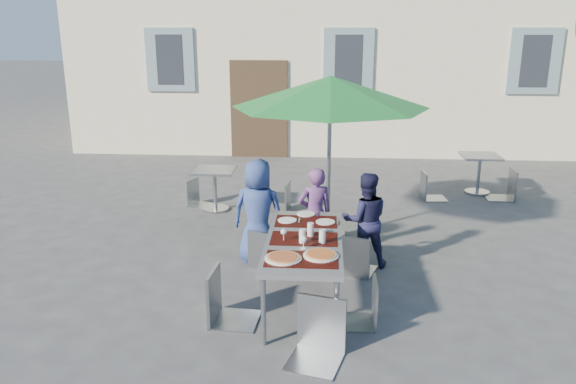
# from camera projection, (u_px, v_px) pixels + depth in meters

# --- Properties ---
(ground) EXTENTS (90.00, 90.00, 0.00)m
(ground) POSITION_uv_depth(u_px,v_px,m) (365.00, 318.00, 5.82)
(ground) COLOR #404042
(ground) RESTS_ON ground
(dining_table) EXTENTS (0.80, 1.85, 0.76)m
(dining_table) POSITION_uv_depth(u_px,v_px,m) (304.00, 244.00, 5.95)
(dining_table) COLOR #434448
(dining_table) RESTS_ON ground
(pizza_near_left) EXTENTS (0.36, 0.36, 0.03)m
(pizza_near_left) POSITION_uv_depth(u_px,v_px,m) (283.00, 257.00, 5.41)
(pizza_near_left) COLOR white
(pizza_near_left) RESTS_ON dining_table
(pizza_near_right) EXTENTS (0.35, 0.35, 0.03)m
(pizza_near_right) POSITION_uv_depth(u_px,v_px,m) (321.00, 255.00, 5.47)
(pizza_near_right) COLOR white
(pizza_near_right) RESTS_ON dining_table
(glassware) EXTENTS (0.47, 0.42, 0.15)m
(glassware) POSITION_uv_depth(u_px,v_px,m) (308.00, 234.00, 5.84)
(glassware) COLOR silver
(glassware) RESTS_ON dining_table
(place_settings) EXTENTS (0.70, 0.49, 0.01)m
(place_settings) POSITION_uv_depth(u_px,v_px,m) (306.00, 219.00, 6.53)
(place_settings) COLOR white
(place_settings) RESTS_ON dining_table
(child_0) EXTENTS (0.72, 0.53, 1.35)m
(child_0) POSITION_uv_depth(u_px,v_px,m) (258.00, 212.00, 7.03)
(child_0) COLOR #304485
(child_0) RESTS_ON ground
(child_1) EXTENTS (0.51, 0.41, 1.22)m
(child_1) POSITION_uv_depth(u_px,v_px,m) (315.00, 214.00, 7.17)
(child_1) COLOR #6B3C7B
(child_1) RESTS_ON ground
(child_2) EXTENTS (0.62, 0.40, 1.21)m
(child_2) POSITION_uv_depth(u_px,v_px,m) (365.00, 220.00, 6.96)
(child_2) COLOR #1C1B3D
(child_2) RESTS_ON ground
(chair_0) EXTENTS (0.56, 0.56, 0.95)m
(chair_0) POSITION_uv_depth(u_px,v_px,m) (267.00, 226.00, 6.90)
(chair_0) COLOR gray
(chair_0) RESTS_ON ground
(chair_1) EXTENTS (0.42, 0.42, 0.88)m
(chair_1) POSITION_uv_depth(u_px,v_px,m) (314.00, 230.00, 6.87)
(chair_1) COLOR gray
(chair_1) RESTS_ON ground
(chair_2) EXTENTS (0.55, 0.56, 0.98)m
(chair_2) POSITION_uv_depth(u_px,v_px,m) (356.00, 230.00, 6.70)
(chair_2) COLOR gray
(chair_2) RESTS_ON ground
(chair_3) EXTENTS (0.50, 0.49, 1.05)m
(chair_3) POSITION_uv_depth(u_px,v_px,m) (223.00, 265.00, 5.61)
(chair_3) COLOR gray
(chair_3) RESTS_ON ground
(chair_4) EXTENTS (0.41, 0.40, 0.91)m
(chair_4) POSITION_uv_depth(u_px,v_px,m) (366.00, 276.00, 5.58)
(chair_4) COLOR gray
(chair_4) RESTS_ON ground
(chair_5) EXTENTS (0.57, 0.57, 1.04)m
(chair_5) POSITION_uv_depth(u_px,v_px,m) (319.00, 295.00, 4.98)
(chair_5) COLOR #93989F
(chair_5) RESTS_ON ground
(patio_umbrella) EXTENTS (2.66, 2.66, 2.29)m
(patio_umbrella) POSITION_uv_depth(u_px,v_px,m) (330.00, 93.00, 7.45)
(patio_umbrella) COLOR #9EA1A5
(patio_umbrella) RESTS_ON ground
(cafe_table_0) EXTENTS (0.65, 0.65, 0.69)m
(cafe_table_0) POSITION_uv_depth(u_px,v_px,m) (215.00, 183.00, 9.15)
(cafe_table_0) COLOR #9EA1A5
(cafe_table_0) RESTS_ON ground
(bg_chair_l_0) EXTENTS (0.49, 0.49, 0.87)m
(bg_chair_l_0) POSITION_uv_depth(u_px,v_px,m) (197.00, 177.00, 9.37)
(bg_chair_l_0) COLOR #939A9F
(bg_chair_l_0) RESTS_ON ground
(bg_chair_r_0) EXTENTS (0.43, 0.43, 0.87)m
(bg_chair_r_0) POSITION_uv_depth(u_px,v_px,m) (282.00, 180.00, 9.16)
(bg_chair_r_0) COLOR gray
(bg_chair_r_0) RESTS_ON ground
(cafe_table_1) EXTENTS (0.66, 0.66, 0.71)m
(cafe_table_1) POSITION_uv_depth(u_px,v_px,m) (479.00, 168.00, 10.09)
(cafe_table_1) COLOR #9EA1A5
(cafe_table_1) RESTS_ON ground
(bg_chair_l_1) EXTENTS (0.44, 0.44, 0.93)m
(bg_chair_l_1) POSITION_uv_depth(u_px,v_px,m) (430.00, 169.00, 9.73)
(bg_chair_l_1) COLOR gray
(bg_chair_l_1) RESTS_ON ground
(bg_chair_r_1) EXTENTS (0.46, 0.45, 1.00)m
(bg_chair_r_1) POSITION_uv_depth(u_px,v_px,m) (508.00, 166.00, 9.72)
(bg_chair_r_1) COLOR gray
(bg_chair_r_1) RESTS_ON ground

